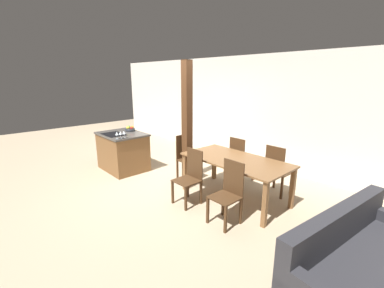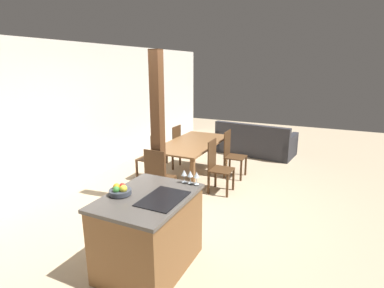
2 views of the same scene
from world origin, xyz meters
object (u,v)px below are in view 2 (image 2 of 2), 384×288
Objects in this scene: dining_chair_near_right at (232,154)px; dining_chair_head_end at (158,176)px; timber_post at (158,131)px; couch at (255,143)px; wine_glass_far at (184,173)px; wine_glass_middle at (190,174)px; dining_chair_near_left at (217,166)px; kitchen_island at (149,232)px; dining_chair_far_left at (152,156)px; dining_table at (193,147)px; dining_chair_far_right at (173,146)px; fruit_bowl at (120,190)px; wine_glass_near at (197,175)px.

dining_chair_head_end is (-1.77, 0.70, 0.00)m from dining_chair_near_right.
timber_post reaches higher than dining_chair_near_right.
dining_chair_head_end is 0.76m from timber_post.
wine_glass_far is at bearing 99.42° from couch.
dining_chair_near_left is (1.85, 0.33, -0.52)m from wine_glass_middle.
kitchen_island is at bearing 96.95° from couch.
wine_glass_middle reaches higher than dining_chair_far_left.
wine_glass_middle is 1.95m from dining_chair_near_left.
dining_table is 1.43m from timber_post.
dining_chair_near_right is at bearing 5.28° from wine_glass_far.
wine_glass_middle is at bearing -172.99° from dining_chair_near_right.
dining_chair_near_right is at bearing 7.01° from wine_glass_middle.
dining_table is 2.45m from couch.
wine_glass_middle is 0.08m from wine_glass_far.
kitchen_island is 1.63m from dining_chair_head_end.
wine_glass_far is 0.08× the size of dining_table.
couch is at bearing 3.56° from wine_glass_middle.
fruit_bowl is at bearing 19.46° from dining_chair_far_right.
fruit_bowl is 0.13× the size of dining_table.
wine_glass_near is 3.31m from dining_chair_far_right.
wine_glass_middle is 3.27m from dining_chair_far_right.
wine_glass_far is at bearing 90.00° from wine_glass_middle.
dining_chair_near_left is at bearing -121.55° from dining_table.
wine_glass_far is 1.39m from timber_post.
dining_chair_far_left is 1.00× the size of dining_chair_far_right.
kitchen_island is at bearing -178.70° from dining_chair_near_left.
dining_chair_far_right is 1.00× the size of dining_chair_head_end.
wine_glass_near is 2.57m from dining_table.
wine_glass_middle is 0.08× the size of couch.
dining_chair_head_end is (1.45, 0.76, 0.05)m from kitchen_island.
wine_glass_far is 3.23m from dining_chair_far_right.
wine_glass_far is 2.50m from dining_table.
wine_glass_near is 1.97m from dining_chair_near_left.
wine_glass_far reaches higher than couch.
fruit_bowl is at bearing -170.74° from dining_table.
fruit_bowl is 5.24m from couch.
couch reaches higher than dining_table.
dining_chair_far_right is at bearing 58.91° from couch.
dining_chair_near_right is 1.65m from dining_chair_far_left.
dining_chair_far_right is (0.86, 1.41, 0.00)m from dining_chair_near_left.
kitchen_island is 2.36m from dining_chair_near_left.
dining_chair_near_right is 1.91m from dining_chair_head_end.
wine_glass_near is 0.08m from wine_glass_middle.
dining_chair_far_right is 2.03m from timber_post.
dining_chair_near_right is 1.00× the size of dining_chair_head_end.
dining_chair_far_left is at bearing 0.00° from dining_chair_far_right.
dining_chair_head_end is at bearing 21.65° from dining_chair_far_right.
wine_glass_middle is at bearing -90.00° from wine_glass_far.
timber_post is (1.58, 0.47, 0.31)m from fruit_bowl.
fruit_bowl is 0.12× the size of couch.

